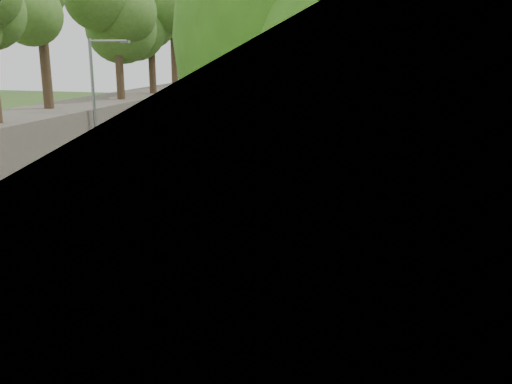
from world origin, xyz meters
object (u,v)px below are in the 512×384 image
signpost (165,278)px  concrete_block (325,261)px  construction_barrel (352,152)px  person_far (335,165)px  streetlight (97,99)px  painter_0 (215,251)px

signpost → concrete_block: bearing=61.6°
signpost → construction_barrel: signpost is taller
person_far → streetlight: bearing=9.0°
person_far → painter_0: bearing=77.5°
concrete_block → painter_0: (-3.55, -1.25, 0.49)m
painter_0 → concrete_block: bearing=-72.6°
streetlight → concrete_block: bearing=-36.7°
construction_barrel → painter_0: size_ratio=0.47×
painter_0 → person_far: (2.05, 15.55, -0.12)m
streetlight → person_far: size_ratio=5.18×
construction_barrel → painter_0: painter_0 is taller
concrete_block → person_far: bearing=96.0°
signpost → painter_0: (-0.30, 4.76, -1.02)m
painter_0 → person_far: painter_0 is taller
concrete_block → painter_0: size_ratio=0.68×
concrete_block → person_far: (-1.50, 14.29, 0.36)m
concrete_block → construction_barrel: bearing=93.2°
signpost → person_far: bearing=85.1°
signpost → streetlight: bearing=124.1°
concrete_block → person_far: size_ratio=0.79×
streetlight → person_far: 14.19m
signpost → concrete_block: 7.00m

